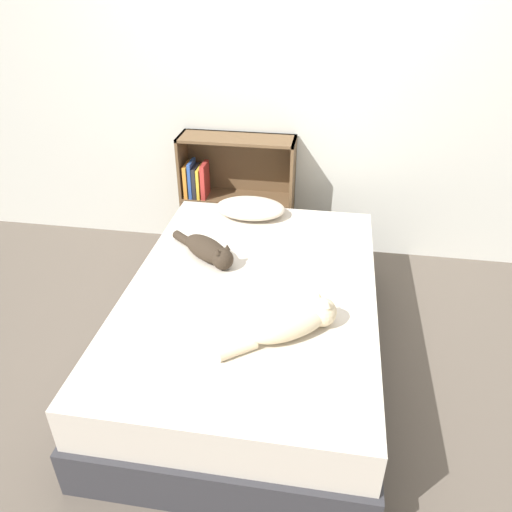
{
  "coord_description": "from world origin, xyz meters",
  "views": [
    {
      "loc": [
        0.37,
        -2.12,
        2.02
      ],
      "look_at": [
        0.0,
        0.15,
        0.59
      ],
      "focal_mm": 35.0,
      "sensor_mm": 36.0,
      "label": 1
    }
  ],
  "objects_px": {
    "cat_light": "(296,322)",
    "cat_dark": "(209,250)",
    "pillow": "(250,208)",
    "bed": "(252,323)",
    "bookshelf": "(234,193)"
  },
  "relations": [
    {
      "from": "bed",
      "to": "cat_dark",
      "type": "bearing_deg",
      "value": 141.47
    },
    {
      "from": "cat_dark",
      "to": "bookshelf",
      "type": "height_order",
      "value": "bookshelf"
    },
    {
      "from": "pillow",
      "to": "cat_light",
      "type": "bearing_deg",
      "value": -70.19
    },
    {
      "from": "cat_light",
      "to": "cat_dark",
      "type": "distance_m",
      "value": 0.79
    },
    {
      "from": "cat_light",
      "to": "bookshelf",
      "type": "height_order",
      "value": "bookshelf"
    },
    {
      "from": "pillow",
      "to": "bookshelf",
      "type": "bearing_deg",
      "value": 115.81
    },
    {
      "from": "bed",
      "to": "cat_light",
      "type": "bearing_deg",
      "value": -51.41
    },
    {
      "from": "cat_light",
      "to": "cat_dark",
      "type": "relative_size",
      "value": 1.16
    },
    {
      "from": "cat_dark",
      "to": "cat_light",
      "type": "bearing_deg",
      "value": -6.83
    },
    {
      "from": "pillow",
      "to": "cat_light",
      "type": "distance_m",
      "value": 1.21
    },
    {
      "from": "bed",
      "to": "pillow",
      "type": "distance_m",
      "value": 0.87
    },
    {
      "from": "bed",
      "to": "pillow",
      "type": "bearing_deg",
      "value": 100.16
    },
    {
      "from": "cat_light",
      "to": "pillow",
      "type": "bearing_deg",
      "value": 72.64
    },
    {
      "from": "bed",
      "to": "cat_light",
      "type": "height_order",
      "value": "cat_light"
    },
    {
      "from": "bed",
      "to": "bookshelf",
      "type": "bearing_deg",
      "value": 105.65
    }
  ]
}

